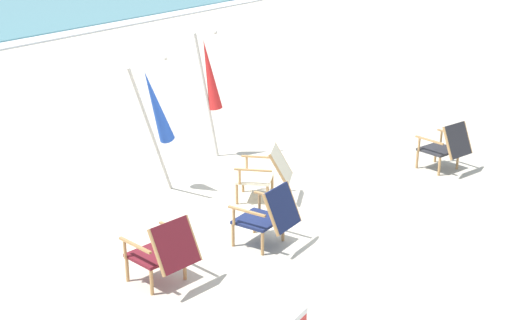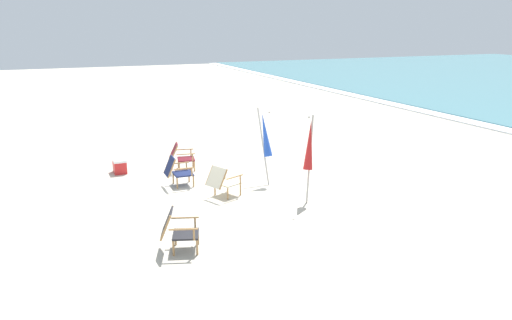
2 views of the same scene
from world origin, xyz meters
The scene contains 7 objects.
ground_plane centered at (0.00, 0.00, 0.00)m, with size 80.00×80.00×0.00m, color beige.
beach_chair_far_center centered at (-0.90, -0.66, 0.43)m, with size 0.61×0.72×0.80m.
beach_chair_back_left centered at (0.37, 0.15, 0.42)m, with size 0.82×0.92×0.78m.
beach_chair_front_right centered at (2.88, -1.62, 0.43)m, with size 0.77×0.85×0.81m.
beach_chair_front_left centered at (-2.33, -0.20, 0.43)m, with size 0.70×0.83×0.80m.
umbrella_furled_red centered at (1.48, 1.93, 1.38)m, with size 0.44×0.44×2.10m.
umbrella_furled_blue centered at (-0.28, 1.58, 1.30)m, with size 0.85×0.22×1.99m.
Camera 1 is at (-7.67, -4.78, 3.92)m, focal length 50.00 mm.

